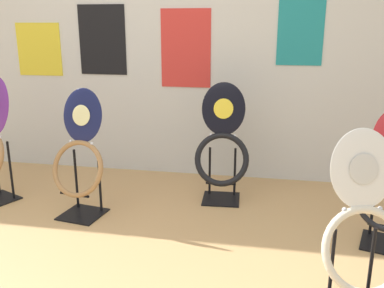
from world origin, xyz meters
name	(u,v)px	position (x,y,z in m)	size (l,w,h in m)	color
wall_back	(152,25)	(0.00, 2.16, 1.30)	(8.00, 0.07, 2.60)	silver
toilet_seat_display_jazz_black	(222,150)	(0.67, 1.60, 0.40)	(0.42, 0.31, 0.89)	black
toilet_seat_display_navy_moon	(80,157)	(-0.26, 1.15, 0.43)	(0.42, 0.32, 0.89)	black
toilet_seat_display_white_plain	(363,236)	(1.46, 0.41, 0.39)	(0.44, 0.35, 0.86)	black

